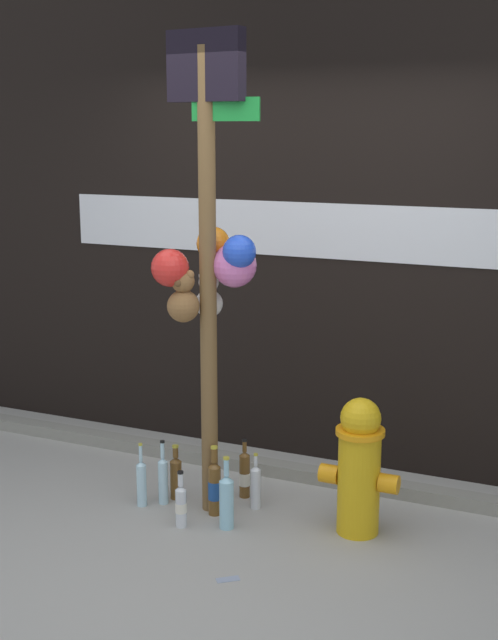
{
  "coord_description": "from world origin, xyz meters",
  "views": [
    {
      "loc": [
        1.8,
        -3.58,
        2.14
      ],
      "look_at": [
        0.01,
        0.49,
        1.13
      ],
      "focal_mm": 48.15,
      "sensor_mm": 36.0,
      "label": 1
    }
  ],
  "objects": [
    {
      "name": "bottle_3",
      "position": [
        -0.28,
        0.22,
        0.13
      ],
      "size": [
        0.06,
        0.06,
        0.32
      ],
      "color": "silver",
      "rests_on": "ground_plane"
    },
    {
      "name": "bottle_0",
      "position": [
        -0.18,
        0.43,
        0.16
      ],
      "size": [
        0.07,
        0.07,
        0.41
      ],
      "color": "brown",
      "rests_on": "ground_plane"
    },
    {
      "name": "bottle_1",
      "position": [
        -0.0,
        0.6,
        0.13
      ],
      "size": [
        0.06,
        0.06,
        0.33
      ],
      "color": "silver",
      "rests_on": "ground_plane"
    },
    {
      "name": "bottle_5",
      "position": [
        -0.05,
        0.31,
        0.16
      ],
      "size": [
        0.08,
        0.08,
        0.41
      ],
      "color": "#93CCE0",
      "rests_on": "ground_plane"
    },
    {
      "name": "ground_plane",
      "position": [
        0.0,
        0.0,
        0.0
      ],
      "size": [
        14.0,
        14.0,
        0.0
      ],
      "primitive_type": "plane",
      "color": "#9E9B93"
    },
    {
      "name": "bottle_2",
      "position": [
        -0.61,
        0.37,
        0.14
      ],
      "size": [
        0.06,
        0.06,
        0.38
      ],
      "color": "#B2DBEA",
      "rests_on": "ground_plane"
    },
    {
      "name": "building_wall",
      "position": [
        0.0,
        1.57,
        1.8
      ],
      "size": [
        10.0,
        0.21,
        3.61
      ],
      "color": "black",
      "rests_on": "ground_plane"
    },
    {
      "name": "memorial_post",
      "position": [
        -0.24,
        0.51,
        1.52
      ],
      "size": [
        0.57,
        0.44,
        2.62
      ],
      "color": "brown",
      "rests_on": "ground_plane"
    },
    {
      "name": "bottle_6",
      "position": [
        -0.51,
        0.44,
        0.15
      ],
      "size": [
        0.06,
        0.06,
        0.38
      ],
      "color": "#B2DBEA",
      "rests_on": "ground_plane"
    },
    {
      "name": "litter_1",
      "position": [
        0.19,
        -0.18,
        0.0
      ],
      "size": [
        0.12,
        0.11,
        0.01
      ],
      "primitive_type": "cube",
      "rotation": [
        0.0,
        0.0,
        0.67
      ],
      "color": "#8C99B2",
      "rests_on": "ground_plane"
    },
    {
      "name": "curb_strip",
      "position": [
        0.0,
        1.09,
        0.04
      ],
      "size": [
        8.0,
        0.12,
        0.08
      ],
      "primitive_type": "cube",
      "color": "gray",
      "rests_on": "ground_plane"
    },
    {
      "name": "bottle_7",
      "position": [
        -0.48,
        0.53,
        0.14
      ],
      "size": [
        0.07,
        0.07,
        0.33
      ],
      "color": "brown",
      "rests_on": "ground_plane"
    },
    {
      "name": "fire_hydrant",
      "position": [
        0.62,
        0.55,
        0.38
      ],
      "size": [
        0.43,
        0.26,
        0.75
      ],
      "color": "gold",
      "rests_on": "ground_plane"
    },
    {
      "name": "bottle_4",
      "position": [
        -0.12,
        0.72,
        0.14
      ],
      "size": [
        0.06,
        0.06,
        0.36
      ],
      "color": "brown",
      "rests_on": "ground_plane"
    }
  ]
}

